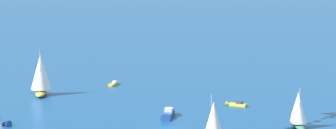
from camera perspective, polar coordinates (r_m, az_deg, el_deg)
The scene contains 7 objects.
ground_plane at distance 156.68m, azimuth 0.00°, elevation -5.41°, with size 2000.00×2000.00×0.00m, color navy.
sailboat_near_centre at distance 159.35m, azimuth 10.85°, elevation -3.71°, with size 4.41×7.59×9.60m.
motorboat_far_stbd at distance 168.05m, azimuth -0.03°, elevation -4.23°, with size 3.92×9.21×2.60m.
sailboat_inshore at distance 199.50m, azimuth -10.61°, elevation -0.80°, with size 6.00×10.59×13.52m.
motorboat_offshore at distance 182.90m, azimuth 5.65°, elevation -3.33°, with size 5.73×4.17×1.67m.
motorboat_ahead at distance 213.89m, azimuth -4.61°, elevation -1.64°, with size 3.41×5.74×1.63m.
sailboat_outer_ring_a at distance 134.32m, azimuth 3.82°, elevation -5.31°, with size 6.33×9.74×12.10m.
Camera 1 is at (-7.15, -152.13, 36.79)m, focal length 72.80 mm.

